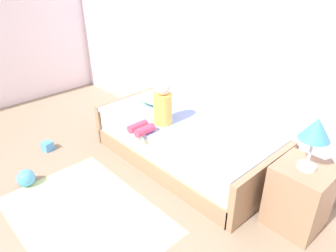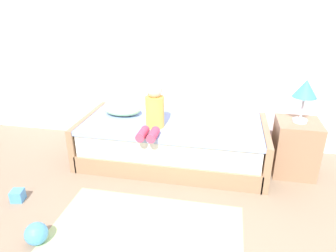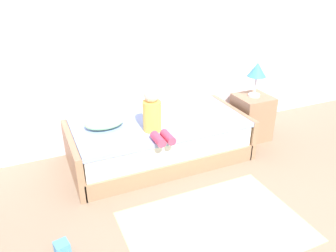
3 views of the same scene
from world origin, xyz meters
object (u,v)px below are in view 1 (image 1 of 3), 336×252
Objects in this scene: toy_block at (48,146)px; toy_ball at (26,178)px; pillow at (154,98)px; child_figure at (159,107)px; bed at (184,142)px; table_lamp at (316,131)px; nightstand at (299,196)px.

toy_ball is at bearing -42.23° from toy_block.
toy_ball is 1.61× the size of toy_block.
toy_ball reaches higher than toy_block.
toy_ball is at bearing -96.37° from pillow.
child_figure is at bearing -35.20° from pillow.
toy_block is at bearing 137.77° from toy_ball.
toy_ball is at bearing -117.99° from bed.
table_lamp is at bearing 0.64° from bed.
child_figure reaches higher than pillow.
child_figure is 4.58× the size of toy_block.
toy_block is (-2.65, -1.07, -0.88)m from table_lamp.
table_lamp is at bearing -2.46° from pillow.
nightstand is 2.87m from toy_block.
child_figure is 1.56m from toy_ball.
child_figure is (-1.51, -0.24, 0.40)m from nightstand.
child_figure reaches higher than toy_ball.
pillow reaches higher than bed.
bed is at bearing -179.36° from table_lamp.
nightstand is at bearing 35.34° from toy_ball.
pillow is (-0.62, 0.10, 0.32)m from bed.
nightstand reaches higher than bed.
pillow is 3.95× the size of toy_block.
table_lamp is 2.01m from pillow.
bed is 18.93× the size of toy_block.
table_lamp reaches higher than toy_ball.
nightstand is at bearing -2.46° from pillow.
toy_block is (-2.65, -1.07, -0.24)m from nightstand.
table_lamp is at bearing 35.34° from toy_ball.
table_lamp is (1.35, 0.02, 0.69)m from bed.
pillow is 1.69m from toy_ball.
bed is 0.54m from child_figure.
pillow is at bearing 83.63° from toy_ball.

